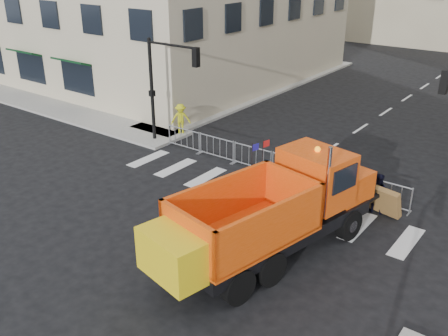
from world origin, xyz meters
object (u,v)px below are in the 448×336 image
Objects in this scene: plow_truck at (271,211)px; cop_a at (338,179)px; worker at (181,119)px; cop_b at (377,193)px; cop_c at (353,186)px.

cop_a is at bearing 11.83° from plow_truck.
worker is at bearing -36.34° from cop_a.
cop_a is 10.33m from worker.
plow_truck reaches higher than cop_b.
plow_truck reaches higher than worker.
cop_a reaches higher than worker.
worker is (-10.14, 7.08, -0.74)m from plow_truck.
cop_b is at bearing -6.00° from plow_truck.
cop_b is (1.64, 0.00, -0.10)m from cop_a.
plow_truck is at bearing 64.70° from cop_a.
plow_truck is 12.39m from worker.
cop_c is 1.20× the size of worker.
cop_a is 0.87m from cop_c.
cop_a is (0.00, 5.10, -0.80)m from plow_truck.
plow_truck is 6.25× the size of worker.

